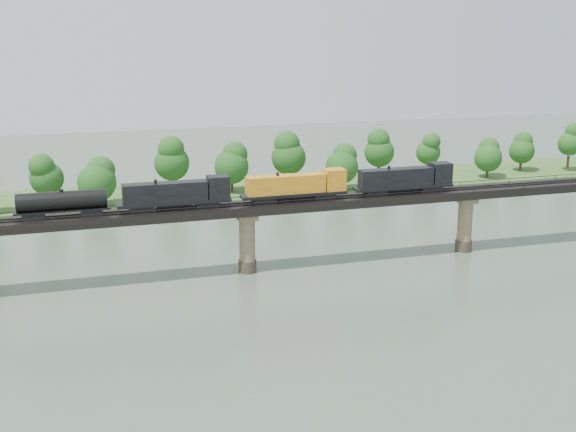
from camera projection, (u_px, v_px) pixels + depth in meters
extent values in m
plane|color=#3D4C3C|center=(303.00, 347.00, 91.52)|extent=(400.00, 400.00, 0.00)
cube|color=#325321|center=(193.00, 194.00, 170.01)|extent=(300.00, 24.00, 1.60)
cylinder|color=#473A2D|center=(248.00, 266.00, 119.03)|extent=(3.00, 3.00, 2.00)
cylinder|color=#907C5E|center=(247.00, 240.00, 117.87)|extent=(2.60, 2.60, 9.00)
cube|color=#907C5E|center=(247.00, 216.00, 116.83)|extent=(3.20, 3.20, 1.00)
cylinder|color=#473A2D|center=(463.00, 245.00, 130.03)|extent=(3.00, 3.00, 2.00)
cylinder|color=#907C5E|center=(465.00, 221.00, 128.87)|extent=(2.60, 2.60, 9.00)
cube|color=#907C5E|center=(466.00, 200.00, 127.83)|extent=(3.20, 3.20, 1.00)
cube|color=black|center=(247.00, 209.00, 116.51)|extent=(220.00, 5.00, 1.50)
cube|color=black|center=(248.00, 205.00, 115.60)|extent=(220.00, 0.12, 0.16)
cube|color=black|center=(246.00, 203.00, 116.99)|extent=(220.00, 0.12, 0.16)
cube|color=black|center=(250.00, 203.00, 113.91)|extent=(220.00, 0.10, 0.10)
cube|color=black|center=(243.00, 197.00, 118.36)|extent=(220.00, 0.10, 0.10)
cube|color=black|center=(250.00, 206.00, 114.00)|extent=(0.08, 0.08, 0.70)
cube|color=black|center=(243.00, 199.00, 118.45)|extent=(0.08, 0.08, 0.70)
cylinder|color=#382619|center=(49.00, 199.00, 154.80)|extent=(0.70, 0.70, 3.34)
sphere|color=#154513|center=(47.00, 178.00, 153.65)|extent=(7.18, 7.18, 7.18)
sphere|color=#154513|center=(46.00, 166.00, 152.92)|extent=(5.39, 5.39, 5.39)
cylinder|color=#382619|center=(98.00, 200.00, 155.19)|extent=(0.70, 0.70, 2.83)
sphere|color=#154513|center=(97.00, 182.00, 154.21)|extent=(8.26, 8.26, 8.26)
sphere|color=#154513|center=(96.00, 172.00, 153.60)|extent=(6.19, 6.19, 6.19)
cylinder|color=#382619|center=(173.00, 186.00, 165.75)|extent=(0.70, 0.70, 3.96)
sphere|color=#154513|center=(172.00, 163.00, 164.38)|extent=(8.07, 8.07, 8.07)
sphere|color=#154513|center=(171.00, 149.00, 163.53)|extent=(6.05, 6.05, 6.05)
cylinder|color=#382619|center=(232.00, 185.00, 168.15)|extent=(0.70, 0.70, 3.27)
sphere|color=#154513|center=(232.00, 167.00, 167.02)|extent=(8.03, 8.03, 8.03)
sphere|color=#154513|center=(231.00, 155.00, 166.32)|extent=(6.02, 6.02, 6.02)
cylinder|color=#382619|center=(289.00, 179.00, 173.03)|extent=(0.70, 0.70, 3.92)
sphere|color=#154513|center=(289.00, 158.00, 171.68)|extent=(8.29, 8.29, 8.29)
sphere|color=#154513|center=(289.00, 144.00, 170.83)|extent=(6.21, 6.21, 6.21)
cylinder|color=#382619|center=(341.00, 184.00, 169.71)|extent=(0.70, 0.70, 3.02)
sphere|color=#154513|center=(342.00, 167.00, 168.67)|extent=(7.74, 7.74, 7.74)
sphere|color=#154513|center=(342.00, 157.00, 168.02)|extent=(5.80, 5.80, 5.80)
cylinder|color=#382619|center=(379.00, 172.00, 181.28)|extent=(0.70, 0.70, 3.80)
sphere|color=#154513|center=(379.00, 152.00, 179.97)|extent=(7.47, 7.47, 7.47)
sphere|color=#154513|center=(380.00, 140.00, 179.15)|extent=(5.60, 5.60, 5.60)
cylinder|color=#382619|center=(427.00, 170.00, 185.31)|extent=(0.70, 0.70, 3.38)
sphere|color=#154513|center=(428.00, 152.00, 184.14)|extent=(6.23, 6.23, 6.23)
sphere|color=#154513|center=(429.00, 141.00, 183.41)|extent=(4.67, 4.67, 4.67)
cylinder|color=#382619|center=(487.00, 172.00, 183.76)|extent=(0.70, 0.70, 2.77)
sphere|color=#154513|center=(488.00, 158.00, 182.80)|extent=(7.04, 7.04, 7.04)
sphere|color=#154513|center=(489.00, 149.00, 182.20)|extent=(5.28, 5.28, 5.28)
cylinder|color=#382619|center=(520.00, 165.00, 192.18)|extent=(0.70, 0.70, 2.94)
sphere|color=#154513|center=(522.00, 151.00, 191.17)|extent=(6.73, 6.73, 6.73)
sphere|color=#154513|center=(523.00, 142.00, 190.53)|extent=(5.05, 5.05, 5.05)
cylinder|color=#382619|center=(568.00, 163.00, 192.18)|extent=(0.70, 0.70, 3.94)
sphere|color=#154513|center=(570.00, 144.00, 190.82)|extent=(6.17, 6.17, 6.17)
sphere|color=#154513|center=(571.00, 132.00, 189.96)|extent=(4.62, 4.62, 4.62)
cube|color=black|center=(430.00, 188.00, 125.17)|extent=(3.73, 2.24, 1.03)
cube|color=black|center=(375.00, 192.00, 122.35)|extent=(3.73, 2.24, 1.03)
cube|color=black|center=(403.00, 187.00, 123.59)|extent=(17.71, 2.80, 0.47)
cube|color=black|center=(396.00, 177.00, 122.76)|extent=(13.05, 2.52, 2.98)
cube|color=black|center=(440.00, 173.00, 125.00)|extent=(3.36, 2.80, 3.54)
cylinder|color=black|center=(403.00, 189.00, 123.73)|extent=(5.59, 1.31, 1.31)
cube|color=black|center=(323.00, 196.00, 119.79)|extent=(3.73, 2.24, 1.03)
cube|color=black|center=(264.00, 200.00, 116.97)|extent=(3.73, 2.24, 1.03)
cube|color=black|center=(294.00, 194.00, 118.21)|extent=(17.71, 2.80, 0.47)
cube|color=orange|center=(286.00, 184.00, 117.38)|extent=(13.05, 2.52, 2.98)
cube|color=orange|center=(334.00, 179.00, 119.62)|extent=(3.36, 2.80, 3.54)
cylinder|color=black|center=(294.00, 197.00, 118.35)|extent=(5.59, 1.31, 1.31)
cube|color=black|center=(207.00, 204.00, 114.41)|extent=(3.73, 2.24, 1.03)
cube|color=black|center=(142.00, 208.00, 111.59)|extent=(3.73, 2.24, 1.03)
cube|color=black|center=(175.00, 202.00, 112.83)|extent=(17.71, 2.80, 0.47)
cube|color=black|center=(165.00, 192.00, 112.00)|extent=(13.05, 2.52, 2.98)
cube|color=black|center=(218.00, 187.00, 114.23)|extent=(3.36, 2.80, 3.54)
cylinder|color=black|center=(175.00, 205.00, 112.96)|extent=(5.59, 1.31, 1.31)
cube|color=black|center=(92.00, 212.00, 109.54)|extent=(3.26, 2.05, 1.03)
cube|color=black|center=(34.00, 216.00, 107.23)|extent=(3.26, 2.05, 1.03)
cube|color=black|center=(63.00, 210.00, 108.23)|extent=(13.98, 2.24, 0.28)
cylinder|color=black|center=(62.00, 200.00, 107.84)|extent=(13.05, 2.80, 2.80)
cylinder|color=black|center=(61.00, 191.00, 107.46)|extent=(0.65, 0.65, 0.47)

